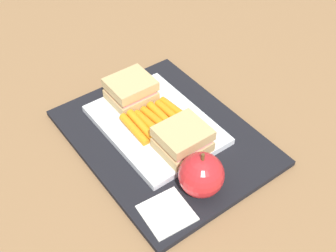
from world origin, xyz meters
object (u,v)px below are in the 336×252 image
(carrot_sticks_bundle, at_px, (155,119))
(paper_napkin, at_px, (167,213))
(sandwich_half_right, at_px, (183,139))
(apple, at_px, (201,175))
(sandwich_half_left, at_px, (131,90))
(food_tray, at_px, (156,125))

(carrot_sticks_bundle, xyz_separation_m, paper_napkin, (0.16, -0.09, -0.02))
(sandwich_half_right, distance_m, apple, 0.08)
(sandwich_half_left, distance_m, apple, 0.23)
(apple, distance_m, paper_napkin, 0.08)
(carrot_sticks_bundle, height_order, apple, apple)
(apple, xyz_separation_m, paper_napkin, (0.01, -0.07, -0.03))
(food_tray, height_order, apple, apple)
(sandwich_half_right, distance_m, paper_napkin, 0.13)
(sandwich_half_right, bearing_deg, carrot_sticks_bundle, 179.99)
(carrot_sticks_bundle, relative_size, paper_napkin, 1.44)
(carrot_sticks_bundle, distance_m, apple, 0.16)
(sandwich_half_left, distance_m, sandwich_half_right, 0.16)
(sandwich_half_right, bearing_deg, food_tray, 180.00)
(food_tray, xyz_separation_m, apple, (0.15, -0.02, 0.03))
(sandwich_half_left, relative_size, sandwich_half_right, 1.00)
(sandwich_half_right, distance_m, carrot_sticks_bundle, 0.08)
(sandwich_half_right, xyz_separation_m, apple, (0.08, -0.02, 0.00))
(sandwich_half_right, relative_size, apple, 0.98)
(food_tray, relative_size, sandwich_half_left, 2.88)
(apple, bearing_deg, carrot_sticks_bundle, 171.18)
(food_tray, height_order, sandwich_half_right, sandwich_half_right)
(apple, bearing_deg, food_tray, 171.15)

